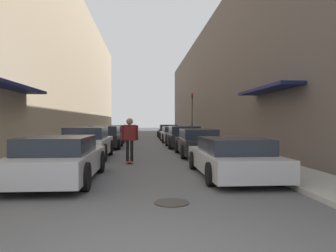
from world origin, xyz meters
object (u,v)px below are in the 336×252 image
(parked_car_left_4, at_px, (119,132))
(manhole_cover, at_px, (172,203))
(parked_car_left_3, at_px, (113,135))
(parked_car_right_2, at_px, (184,137))
(parked_car_right_0, at_px, (232,157))
(parked_car_left_0, at_px, (59,159))
(skateboarder, at_px, (130,135))
(parked_car_right_1, at_px, (198,143))
(parked_car_left_2, at_px, (105,138))
(traffic_light, at_px, (192,111))
(parked_car_right_3, at_px, (174,134))
(parked_car_right_4, at_px, (168,131))
(parked_car_left_1, at_px, (87,143))

(parked_car_left_4, relative_size, manhole_cover, 6.89)
(parked_car_left_3, relative_size, parked_car_right_2, 1.10)
(manhole_cover, bearing_deg, parked_car_right_0, 55.46)
(parked_car_left_0, distance_m, parked_car_left_3, 16.01)
(parked_car_left_3, bearing_deg, skateboarder, -81.80)
(parked_car_left_3, height_order, parked_car_right_1, parked_car_right_1)
(parked_car_left_2, distance_m, traffic_light, 11.17)
(parked_car_left_4, relative_size, parked_car_right_2, 1.22)
(manhole_cover, bearing_deg, parked_car_right_3, 84.34)
(parked_car_left_4, xyz_separation_m, parked_car_right_4, (4.68, 0.79, 0.01))
(skateboarder, bearing_deg, parked_car_left_1, 137.37)
(parked_car_right_1, xyz_separation_m, manhole_cover, (-2.01, -8.80, -0.60))
(parked_car_left_2, distance_m, parked_car_right_1, 6.75)
(parked_car_right_3, xyz_separation_m, traffic_light, (1.90, 3.35, 1.93))
(parked_car_right_0, height_order, parked_car_right_2, parked_car_right_2)
(parked_car_right_1, distance_m, parked_car_right_3, 10.11)
(parked_car_left_3, bearing_deg, parked_car_right_1, -63.62)
(parked_car_left_0, distance_m, parked_car_left_1, 5.50)
(parked_car_left_2, relative_size, parked_car_right_3, 0.92)
(parked_car_left_2, distance_m, manhole_cover, 13.79)
(parked_car_right_3, xyz_separation_m, parked_car_right_4, (-0.01, 6.15, 0.03))
(parked_car_left_3, height_order, manhole_cover, parked_car_left_3)
(parked_car_right_4, height_order, traffic_light, traffic_light)
(parked_car_right_3, bearing_deg, parked_car_right_2, -89.14)
(parked_car_right_1, distance_m, skateboarder, 3.99)
(parked_car_right_2, bearing_deg, parked_car_left_3, 133.96)
(parked_car_right_0, xyz_separation_m, parked_car_right_3, (-0.18, 15.91, 0.04))
(parked_car_right_4, bearing_deg, parked_car_right_1, -89.50)
(traffic_light, bearing_deg, parked_car_right_3, -119.61)
(parked_car_right_0, xyz_separation_m, manhole_cover, (-2.06, -2.99, -0.55))
(parked_car_right_1, bearing_deg, traffic_light, 82.50)
(parked_car_left_0, distance_m, parked_car_right_3, 16.98)
(parked_car_left_0, distance_m, parked_car_right_1, 7.87)
(parked_car_left_0, xyz_separation_m, parked_car_right_1, (4.84, 6.20, 0.01))
(parked_car_right_0, bearing_deg, parked_car_right_3, 90.66)
(parked_car_right_0, relative_size, traffic_light, 1.18)
(manhole_cover, bearing_deg, parked_car_left_1, 110.40)
(parked_car_left_4, height_order, manhole_cover, parked_car_left_4)
(parked_car_left_2, bearing_deg, parked_car_left_4, 89.75)
(parked_car_right_4, bearing_deg, traffic_light, -55.65)
(parked_car_left_1, height_order, parked_car_right_0, parked_car_left_1)
(parked_car_left_0, bearing_deg, parked_car_left_2, 90.16)
(parked_car_right_3, bearing_deg, parked_car_right_1, -89.25)
(parked_car_left_1, bearing_deg, parked_car_left_0, -88.21)
(parked_car_left_3, relative_size, skateboarder, 2.50)
(parked_car_left_3, height_order, skateboarder, skateboarder)
(parked_car_right_2, height_order, skateboarder, skateboarder)
(parked_car_left_1, relative_size, parked_car_right_2, 1.06)
(parked_car_right_2, relative_size, parked_car_right_4, 0.82)
(parked_car_left_1, xyz_separation_m, traffic_light, (6.78, 14.17, 1.86))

